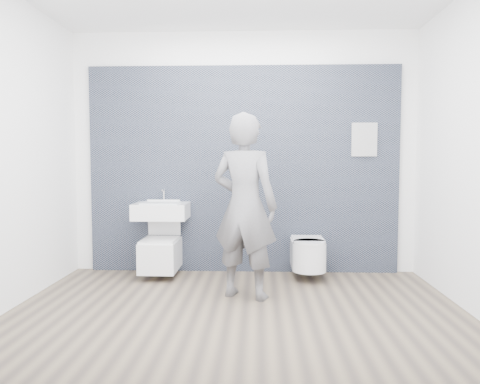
{
  "coord_description": "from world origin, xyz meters",
  "views": [
    {
      "loc": [
        0.19,
        -4.0,
        1.32
      ],
      "look_at": [
        0.0,
        0.6,
        1.0
      ],
      "focal_mm": 35.0,
      "sensor_mm": 36.0,
      "label": 1
    }
  ],
  "objects_px": {
    "washbasin": "(161,211)",
    "visitor": "(245,206)",
    "toilet_rounded": "(308,254)",
    "toilet_square": "(161,253)"
  },
  "relations": [
    {
      "from": "washbasin",
      "to": "visitor",
      "type": "relative_size",
      "value": 0.34
    },
    {
      "from": "toilet_rounded",
      "to": "visitor",
      "type": "relative_size",
      "value": 0.35
    },
    {
      "from": "toilet_square",
      "to": "visitor",
      "type": "height_order",
      "value": "visitor"
    },
    {
      "from": "washbasin",
      "to": "visitor",
      "type": "xyz_separation_m",
      "value": [
        0.97,
        -0.8,
        0.13
      ]
    },
    {
      "from": "washbasin",
      "to": "visitor",
      "type": "bearing_deg",
      "value": -39.53
    },
    {
      "from": "toilet_rounded",
      "to": "washbasin",
      "type": "bearing_deg",
      "value": 177.06
    },
    {
      "from": "toilet_square",
      "to": "visitor",
      "type": "xyz_separation_m",
      "value": [
        0.97,
        -0.74,
        0.6
      ]
    },
    {
      "from": "toilet_rounded",
      "to": "visitor",
      "type": "xyz_separation_m",
      "value": [
        -0.68,
        -0.72,
        0.6
      ]
    },
    {
      "from": "visitor",
      "to": "toilet_square",
      "type": "bearing_deg",
      "value": -17.3
    },
    {
      "from": "toilet_square",
      "to": "visitor",
      "type": "relative_size",
      "value": 0.44
    }
  ]
}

